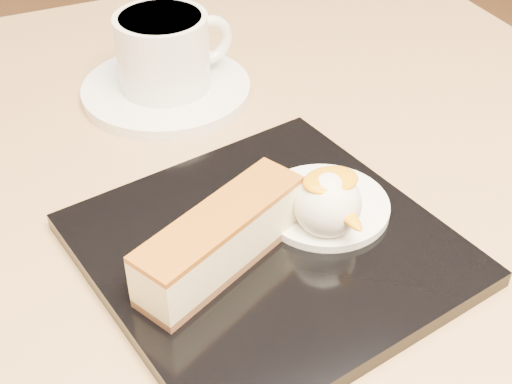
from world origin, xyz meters
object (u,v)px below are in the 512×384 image
dessert_plate (268,249)px  coffee_cup (165,50)px  table (219,355)px  saucer (166,90)px  cheesecake (221,239)px  ice_cream_scoop (328,204)px

dessert_plate → coffee_cup: size_ratio=2.05×
table → coffee_cup: 0.27m
saucer → cheesecake: bearing=-99.8°
dessert_plate → saucer: dessert_plate is taller
coffee_cup → ice_cream_scoop: bearing=-87.4°
cheesecake → coffee_cup: size_ratio=1.19×
table → ice_cream_scoop: (0.06, -0.06, 0.19)m
saucer → dessert_plate: bearing=-91.3°
dessert_plate → ice_cream_scoop: bearing=-7.1°
cheesecake → ice_cream_scoop: ice_cream_scoop is taller
saucer → coffee_cup: coffee_cup is taller
dessert_plate → saucer: size_ratio=1.47×
dessert_plate → coffee_cup: (0.01, 0.23, 0.04)m
dessert_plate → ice_cream_scoop: ice_cream_scoop is taller
ice_cream_scoop → dessert_plate: bearing=172.9°
dessert_plate → cheesecake: 0.04m
saucer → ice_cream_scoop: bearing=-81.5°
cheesecake → coffee_cup: coffee_cup is taller
ice_cream_scoop → coffee_cup: 0.23m
dessert_plate → cheesecake: (-0.04, -0.01, 0.03)m
dessert_plate → ice_cream_scoop: (0.04, -0.01, 0.03)m
cheesecake → saucer: 0.24m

